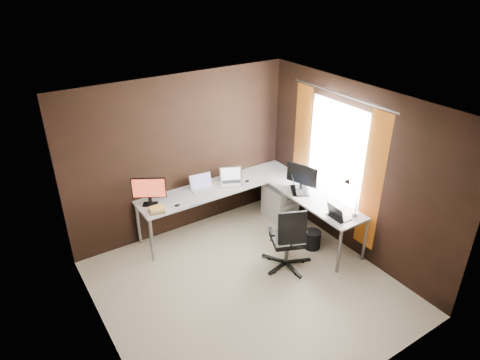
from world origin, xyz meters
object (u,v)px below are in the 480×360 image
Objects in this scene: laptop_black_small at (337,215)px; desk_lamp at (351,193)px; drawer_pedestal at (280,202)px; monitor_right at (302,176)px; laptop_black_big at (298,188)px; office_chair at (287,249)px; monitor_left at (149,190)px; laptop_white at (202,186)px; wastebasket at (312,239)px; book_stack at (157,210)px; laptop_silver at (231,180)px.

desk_lamp is at bearing -101.46° from laptop_black_small.
drawer_pedestal is 1.20× the size of monitor_right.
office_chair is at bearing 164.93° from laptop_black_big.
monitor_left is 1.15× the size of laptop_white.
desk_lamp is at bearing -64.41° from wastebasket.
laptop_white reaches higher than book_stack.
laptop_black_small is at bearing -44.70° from laptop_silver.
drawer_pedestal is at bearing -10.84° from laptop_white.
drawer_pedestal is 1.38m from laptop_white.
laptop_black_big reaches higher than book_stack.
desk_lamp reaches higher than book_stack.
laptop_white is at bearing 161.90° from drawer_pedestal.
laptop_black_big reaches higher than wastebasket.
laptop_silver is at bearing 154.19° from drawer_pedestal.
book_stack is (-2.13, 0.62, -0.21)m from monitor_right.
desk_lamp is 1.06m from wastebasket.
laptop_white reaches higher than wastebasket.
monitor_right is 0.50× the size of office_chair.
laptop_black_small is 0.31× the size of office_chair.
office_chair reaches higher than drawer_pedestal.
monitor_left is 2.54m from wastebasket.
desk_lamp is (0.17, -0.04, 0.31)m from laptop_black_small.
laptop_black_small is at bearing -92.36° from drawer_pedestal.
laptop_white is (-1.28, 0.85, -0.19)m from monitor_right.
monitor_right reaches higher than laptop_black_big.
book_stack is at bearing -60.70° from monitor_left.
office_chair is (0.03, -1.43, -0.49)m from laptop_silver.
monitor_right reaches higher than book_stack.
laptop_black_big is at bearing -27.94° from laptop_white.
laptop_silver is at bearing 24.04° from laptop_black_small.
monitor_left reaches higher than office_chair.
monitor_left reaches higher than laptop_black_small.
monitor_left is 1.01× the size of laptop_silver.
monitor_right reaches higher than laptop_black_small.
book_stack is (-2.05, 0.62, -0.02)m from laptop_black_big.
laptop_white is 1.47m from laptop_black_big.
laptop_black_big is at bearing 0.54° from laptop_black_small.
monitor_right is 1.32× the size of laptop_white.
drawer_pedestal is 1.36× the size of laptop_black_big.
office_chair is at bearing 70.37° from laptop_black_small.
drawer_pedestal is 1.59× the size of laptop_white.
laptop_white is 1.22× the size of laptop_black_small.
monitor_right reaches higher than wastebasket.
desk_lamp reaches higher than laptop_white.
monitor_left is at bearing 156.03° from office_chair.
laptop_black_small is at bearing -84.11° from wastebasket.
wastebasket is (1.99, -1.11, -0.62)m from book_stack.
laptop_silver is 1.51m from office_chair.
laptop_black_big is at bearing -16.79° from book_stack.
book_stack is 2.36m from wastebasket.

